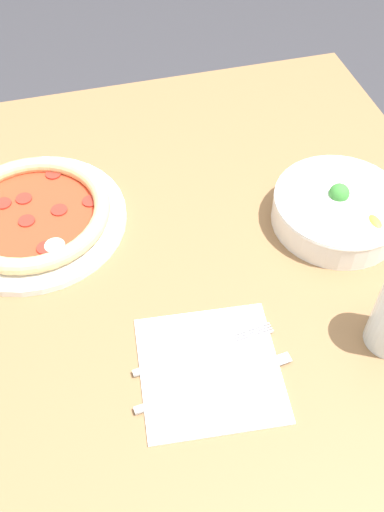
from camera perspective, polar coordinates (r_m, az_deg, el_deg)
The scene contains 7 objects.
ground_plane at distance 1.51m, azimuth 0.51°, elevation -19.34°, with size 8.00×8.00×0.00m, color #333338.
dining_table at distance 0.95m, azimuth 0.77°, elevation -5.81°, with size 1.02×0.89×0.75m.
pizza at distance 0.94m, azimuth -15.68°, elevation 3.97°, with size 0.30×0.30×0.04m.
bowl at distance 0.93m, azimuth 14.43°, elevation 4.66°, with size 0.21×0.21×0.07m.
napkin at distance 0.76m, azimuth 1.78°, elevation -11.23°, with size 0.20×0.20×0.00m.
fork at distance 0.77m, azimuth 1.07°, elevation -9.42°, with size 0.03×0.20×0.00m.
knife at distance 0.75m, azimuth 1.60°, elevation -12.80°, with size 0.03×0.22×0.01m.
Camera 1 is at (0.51, -0.15, 1.42)m, focal length 40.00 mm.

